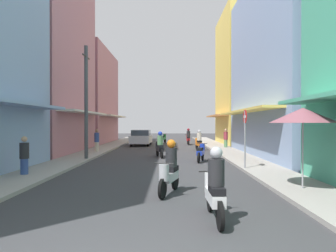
% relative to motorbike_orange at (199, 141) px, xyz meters
% --- Properties ---
extents(ground_plane, '(85.57, 85.57, 0.00)m').
position_rel_motorbike_orange_xyz_m(ground_plane, '(-2.79, -3.99, -0.70)').
color(ground_plane, '#38383A').
extents(sidewalk_left, '(1.93, 46.90, 0.12)m').
position_rel_motorbike_orange_xyz_m(sidewalk_left, '(-7.49, -3.99, -0.64)').
color(sidewalk_left, '#9E9991').
rests_on(sidewalk_left, ground).
extents(sidewalk_right, '(1.93, 46.90, 0.12)m').
position_rel_motorbike_orange_xyz_m(sidewalk_right, '(1.91, -3.99, -0.64)').
color(sidewalk_right, '#9E9991').
rests_on(sidewalk_right, ground).
extents(building_left_mid, '(7.05, 9.07, 14.47)m').
position_rel_motorbike_orange_xyz_m(building_left_mid, '(-11.45, -2.16, 6.53)').
color(building_left_mid, '#B7727F').
rests_on(building_left_mid, ground).
extents(building_left_far, '(7.05, 10.06, 9.56)m').
position_rel_motorbike_orange_xyz_m(building_left_far, '(-11.44, 8.25, 4.07)').
color(building_left_far, '#B7727F').
rests_on(building_left_far, ground).
extents(building_right_mid, '(7.05, 12.34, 11.31)m').
position_rel_motorbike_orange_xyz_m(building_right_mid, '(5.87, -4.08, 4.95)').
color(building_right_mid, '#8CA5CC').
rests_on(building_right_mid, ground).
extents(building_right_far, '(7.05, 8.23, 12.78)m').
position_rel_motorbike_orange_xyz_m(building_right_far, '(5.87, 6.68, 5.68)').
color(building_right_far, '#EFD159').
rests_on(building_right_far, ground).
extents(motorbike_orange, '(0.55, 1.80, 1.58)m').
position_rel_motorbike_orange_xyz_m(motorbike_orange, '(0.00, 0.00, 0.00)').
color(motorbike_orange, black).
rests_on(motorbike_orange, ground).
extents(motorbike_green, '(0.72, 1.75, 0.96)m').
position_rel_motorbike_orange_xyz_m(motorbike_green, '(-2.88, 8.26, -0.20)').
color(motorbike_green, black).
rests_on(motorbike_green, ground).
extents(motorbike_white, '(0.55, 1.81, 1.58)m').
position_rel_motorbike_orange_xyz_m(motorbike_white, '(-1.20, -16.25, 0.00)').
color(motorbike_white, black).
rests_on(motorbike_white, ground).
extents(motorbike_red, '(0.55, 1.81, 1.58)m').
position_rel_motorbike_orange_xyz_m(motorbike_red, '(-0.42, 6.18, 0.00)').
color(motorbike_red, black).
rests_on(motorbike_red, ground).
extents(motorbike_silver, '(0.72, 1.75, 1.58)m').
position_rel_motorbike_orange_xyz_m(motorbike_silver, '(-2.16, -13.86, 0.00)').
color(motorbike_silver, black).
rests_on(motorbike_silver, ground).
extents(motorbike_black, '(0.66, 1.78, 1.58)m').
position_rel_motorbike_orange_xyz_m(motorbike_black, '(-2.79, -4.58, 0.00)').
color(motorbike_black, black).
rests_on(motorbike_black, ground).
extents(motorbike_blue, '(0.68, 1.77, 0.96)m').
position_rel_motorbike_orange_xyz_m(motorbike_blue, '(-0.50, -6.55, -0.20)').
color(motorbike_blue, black).
rests_on(motorbike_blue, ground).
extents(parked_car, '(1.83, 4.13, 1.45)m').
position_rel_motorbike_orange_xyz_m(parked_car, '(-4.87, 5.25, 0.04)').
color(parked_car, silver).
rests_on(parked_car, ground).
extents(pedestrian_foreground, '(0.34, 0.34, 1.57)m').
position_rel_motorbike_orange_xyz_m(pedestrian_foreground, '(-7.70, -11.27, 0.08)').
color(pedestrian_foreground, '#334C8C').
rests_on(pedestrian_foreground, ground).
extents(pedestrian_far, '(0.34, 0.34, 1.62)m').
position_rel_motorbike_orange_xyz_m(pedestrian_far, '(2.36, 1.67, 0.11)').
color(pedestrian_far, '#598C59').
rests_on(pedestrian_far, ground).
extents(pedestrian_midway, '(0.34, 0.34, 1.66)m').
position_rel_motorbike_orange_xyz_m(pedestrian_midway, '(-7.26, -1.93, 0.12)').
color(pedestrian_midway, beige).
rests_on(pedestrian_midway, ground).
extents(vendor_umbrella, '(1.94, 1.94, 2.52)m').
position_rel_motorbike_orange_xyz_m(vendor_umbrella, '(1.81, -13.65, 1.59)').
color(vendor_umbrella, '#99999E').
rests_on(vendor_umbrella, ground).
extents(utility_pole, '(0.20, 1.20, 6.32)m').
position_rel_motorbike_orange_xyz_m(utility_pole, '(-6.77, -6.21, 2.53)').
color(utility_pole, '#4C4C4F').
rests_on(utility_pole, ground).
extents(street_sign_no_entry, '(0.07, 0.60, 2.65)m').
position_rel_motorbike_orange_xyz_m(street_sign_no_entry, '(1.10, -9.61, 1.01)').
color(street_sign_no_entry, gray).
rests_on(street_sign_no_entry, ground).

